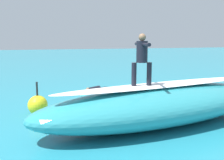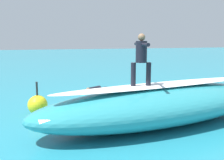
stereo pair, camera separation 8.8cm
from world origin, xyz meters
The scene contains 11 objects.
ground_plane centered at (0.00, 0.00, 0.00)m, with size 120.00×120.00×0.00m, color teal.
wave_crest centered at (0.70, 2.92, 0.63)m, with size 8.96×2.70×1.27m, color teal.
wave_foam_lip centered at (0.70, 2.92, 1.31)m, with size 7.61×0.94×0.08m, color white.
surfboard_riding centered at (1.55, 3.04, 1.31)m, with size 1.98×0.53×0.08m, color #E0563D.
surfer_riding centered at (1.55, 3.04, 2.29)m, with size 0.64×1.53×1.62m.
surfboard_paddling centered at (1.75, -2.36, 0.05)m, with size 1.92×0.51×0.10m, color #33B2D1.
surfer_paddling centered at (1.65, -2.42, 0.22)m, with size 1.42×1.02×0.28m.
buoy_marker centered at (4.66, 0.63, 0.37)m, with size 0.73×0.73×1.24m.
foam_patch_near centered at (2.34, 2.12, 0.07)m, with size 1.07×0.99×0.15m, color white.
foam_patch_mid centered at (3.71, -0.03, 0.06)m, with size 0.80×0.73×0.11m, color white.
foam_patch_far centered at (1.03, 1.30, 0.07)m, with size 0.81×0.63×0.15m, color white.
Camera 2 is at (4.83, 10.40, 2.81)m, focal length 41.38 mm.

